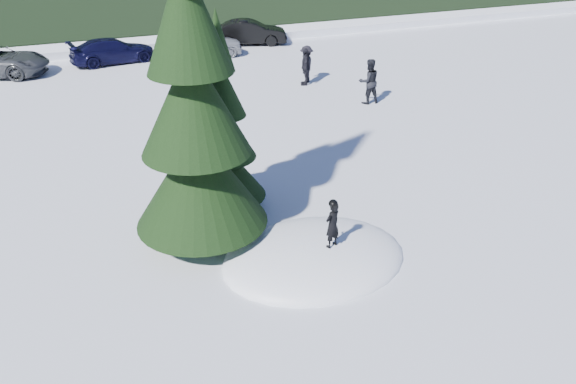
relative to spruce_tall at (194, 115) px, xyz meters
name	(u,v)px	position (x,y,z in m)	size (l,w,h in m)	color
ground	(314,259)	(2.20, -1.80, -3.32)	(200.00, 200.00, 0.00)	white
snow_mound	(314,259)	(2.20, -1.80, -3.32)	(4.48, 3.52, 0.96)	white
spruce_tall	(194,115)	(0.00, 0.00, 0.00)	(3.20, 3.20, 8.60)	black
spruce_short	(222,137)	(1.00, 1.40, -1.22)	(2.20, 2.20, 5.37)	black
child_skier	(332,225)	(2.49, -2.11, -2.27)	(0.42, 0.27, 1.14)	black
adult_0	(369,81)	(9.11, 7.79, -2.39)	(0.90, 0.70, 1.86)	black
adult_1	(305,67)	(7.75, 11.20, -2.48)	(0.98, 0.41, 1.68)	black
adult_2	(307,64)	(7.97, 11.54, -2.47)	(1.09, 0.63, 1.69)	black
car_3	(113,51)	(0.12, 18.55, -2.69)	(1.77, 4.34, 1.26)	black
car_4	(201,44)	(4.63, 17.88, -2.58)	(1.74, 4.34, 1.48)	#989BA0
car_5	(250,32)	(8.04, 19.79, -2.62)	(1.48, 4.24, 1.40)	black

